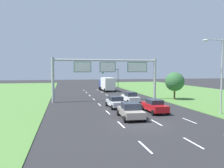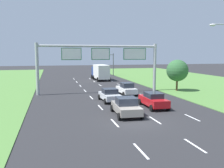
% 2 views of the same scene
% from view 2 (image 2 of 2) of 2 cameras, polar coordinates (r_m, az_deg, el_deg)
% --- Properties ---
extents(ground_plane, '(200.00, 200.00, 0.00)m').
position_cam_2_polar(ground_plane, '(20.88, 5.34, -8.53)').
color(ground_plane, '#262628').
extents(lane_dashes_inner_left, '(0.14, 56.40, 0.01)m').
position_cam_2_polar(lane_dashes_inner_left, '(28.96, -3.83, -4.12)').
color(lane_dashes_inner_left, white).
rests_on(lane_dashes_inner_left, ground_plane).
extents(lane_dashes_inner_right, '(0.14, 56.40, 0.01)m').
position_cam_2_polar(lane_dashes_inner_right, '(29.75, 2.84, -3.81)').
color(lane_dashes_inner_right, white).
rests_on(lane_dashes_inner_right, ground_plane).
extents(lane_dashes_slip, '(0.14, 56.40, 0.01)m').
position_cam_2_polar(lane_dashes_slip, '(30.92, 9.08, -3.48)').
color(lane_dashes_slip, white).
rests_on(lane_dashes_slip, ground_plane).
extents(car_near_red, '(2.02, 4.42, 1.56)m').
position_cam_2_polar(car_near_red, '(26.25, 9.44, -3.60)').
color(car_near_red, red).
rests_on(car_near_red, ground_plane).
extents(car_lead_silver, '(2.40, 4.46, 1.65)m').
position_cam_2_polar(car_lead_silver, '(22.74, 3.24, -5.13)').
color(car_lead_silver, gray).
rests_on(car_lead_silver, ground_plane).
extents(car_mid_lane, '(2.14, 4.24, 1.66)m').
position_cam_2_polar(car_mid_lane, '(33.92, 3.32, -1.11)').
color(car_mid_lane, white).
rests_on(car_mid_lane, ground_plane).
extents(car_far_ahead, '(2.18, 4.11, 1.53)m').
position_cam_2_polar(car_far_ahead, '(29.12, -0.52, -2.52)').
color(car_far_ahead, silver).
rests_on(car_far_ahead, ground_plane).
extents(box_truck, '(2.83, 7.86, 3.23)m').
position_cam_2_polar(box_truck, '(52.59, -2.69, 2.80)').
color(box_truck, navy).
rests_on(box_truck, ground_plane).
extents(sign_gantry, '(17.24, 0.44, 7.00)m').
position_cam_2_polar(sign_gantry, '(35.23, -2.51, 5.95)').
color(sign_gantry, '#9EA0A5').
rests_on(sign_gantry, ground_plane).
extents(traffic_light_mast, '(4.76, 0.49, 5.60)m').
position_cam_2_polar(traffic_light_mast, '(62.89, -1.42, 5.43)').
color(traffic_light_mast, '#47494F').
rests_on(traffic_light_mast, ground_plane).
extents(roadside_tree_mid, '(3.20, 3.20, 4.68)m').
position_cam_2_polar(roadside_tree_mid, '(38.13, 14.70, 3.00)').
color(roadside_tree_mid, '#513823').
rests_on(roadside_tree_mid, ground_plane).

